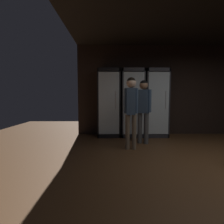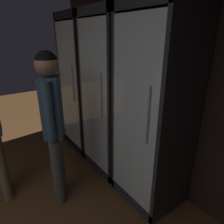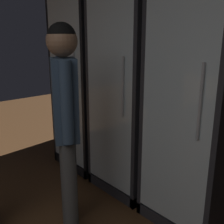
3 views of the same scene
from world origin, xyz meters
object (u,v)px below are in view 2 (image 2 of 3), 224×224
at_px(shopper_near, 53,117).
at_px(cooler_far_left, 88,86).
at_px(cooler_center, 157,114).
at_px(cooler_left, 115,97).

bearing_deg(shopper_near, cooler_far_left, 135.02).
height_order(cooler_far_left, shopper_near, cooler_far_left).
bearing_deg(cooler_center, cooler_far_left, 179.92).
xyz_separation_m(cooler_far_left, shopper_near, (0.87, -0.87, -0.00)).
bearing_deg(cooler_left, shopper_near, -79.20).
relative_size(cooler_left, shopper_near, 1.26).
distance_m(cooler_left, shopper_near, 0.89).
distance_m(cooler_far_left, cooler_center, 1.42).
bearing_deg(cooler_left, cooler_center, -0.18).
relative_size(cooler_far_left, cooler_left, 1.00).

